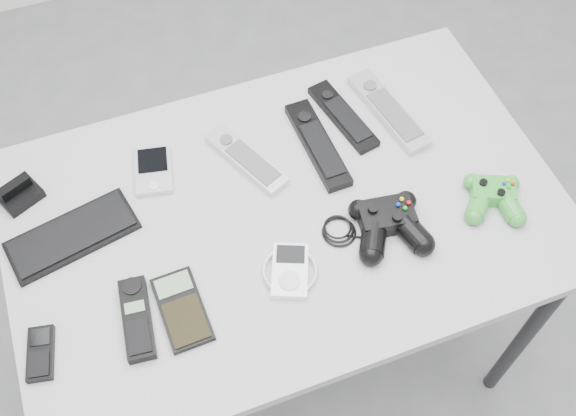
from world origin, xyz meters
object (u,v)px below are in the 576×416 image
object	(u,v)px
pda_keyboard	(72,235)
pda	(153,171)
remote_silver_b	(388,110)
controller_green	(494,196)
calculator	(182,309)
desk	(285,226)
controller_black	(389,222)
mp3_player	(290,270)
remote_silver_a	(246,159)
remote_black_a	(318,144)
mobile_phone	(40,353)
remote_black_b	(343,116)
cordless_handset	(137,318)

from	to	relation	value
pda_keyboard	pda	xyz separation A→B (m)	(0.19, 0.09, 0.00)
pda	remote_silver_b	distance (m)	0.52
pda	controller_green	xyz separation A→B (m)	(0.62, -0.31, 0.01)
calculator	controller_green	world-z (taller)	controller_green
desk	controller_black	bearing A→B (deg)	-33.71
pda_keyboard	remote_silver_b	distance (m)	0.71
mp3_player	desk	bearing A→B (deg)	95.98
remote_silver_a	remote_black_a	size ratio (longest dim) A/B	0.86
desk	mp3_player	world-z (taller)	mp3_player
controller_green	controller_black	bearing A→B (deg)	-159.84
calculator	mp3_player	world-z (taller)	mp3_player
pda	mp3_player	size ratio (longest dim) A/B	1.04
desk	mobile_phone	bearing A→B (deg)	-164.91
pda_keyboard	remote_silver_b	bearing A→B (deg)	-5.89
pda_keyboard	remote_black_a	world-z (taller)	remote_black_a
mp3_player	controller_black	size ratio (longest dim) A/B	0.44
remote_black_b	remote_silver_b	bearing A→B (deg)	-23.74
calculator	remote_black_b	bearing A→B (deg)	33.34
pda_keyboard	remote_silver_a	distance (m)	0.38
mp3_player	controller_black	bearing A→B (deg)	28.97
mobile_phone	mp3_player	bearing A→B (deg)	11.20
mobile_phone	cordless_handset	bearing A→B (deg)	12.37
pda_keyboard	controller_black	world-z (taller)	controller_black
remote_silver_b	cordless_handset	xyz separation A→B (m)	(-0.63, -0.29, 0.00)
desk	remote_black_a	distance (m)	0.19
desk	remote_silver_a	distance (m)	0.16
remote_silver_a	controller_green	xyz separation A→B (m)	(0.43, -0.27, 0.01)
pda	remote_black_a	bearing A→B (deg)	2.48
remote_silver_a	remote_black_b	xyz separation A→B (m)	(0.24, 0.04, -0.00)
remote_black_b	mobile_phone	distance (m)	0.77
pda	remote_silver_b	xyz separation A→B (m)	(0.52, -0.02, 0.00)
remote_black_a	remote_silver_a	bearing A→B (deg)	172.68
pda	controller_black	xyz separation A→B (m)	(0.40, -0.29, 0.02)
remote_black_a	cordless_handset	world-z (taller)	same
pda	calculator	bearing A→B (deg)	-83.41
pda_keyboard	controller_green	distance (m)	0.83
calculator	desk	bearing A→B (deg)	27.60
remote_silver_b	mobile_phone	size ratio (longest dim) A/B	2.46
remote_silver_a	controller_green	bearing A→B (deg)	-55.67
mp3_player	remote_silver_b	bearing A→B (deg)	63.31
mobile_phone	cordless_handset	world-z (taller)	cordless_handset
mobile_phone	controller_green	bearing A→B (deg)	11.88
desk	cordless_handset	xyz separation A→B (m)	(-0.33, -0.13, 0.08)
remote_black_a	mp3_player	size ratio (longest dim) A/B	2.13
desk	calculator	bearing A→B (deg)	-150.68
controller_black	pda_keyboard	bearing A→B (deg)	169.52
desk	mobile_phone	xyz separation A→B (m)	(-0.51, -0.14, 0.07)
pda_keyboard	controller_green	size ratio (longest dim) A/B	1.92
controller_green	remote_black_a	bearing A→B (deg)	161.60
desk	cordless_handset	distance (m)	0.37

